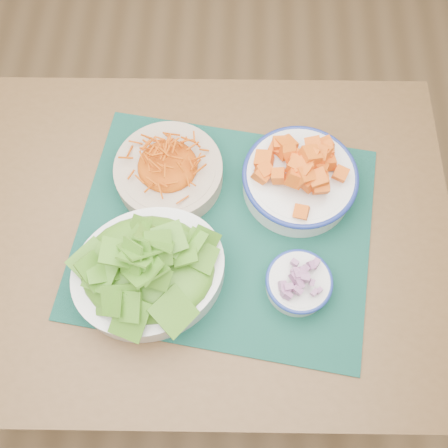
% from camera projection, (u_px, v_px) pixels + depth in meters
% --- Properties ---
extents(ground, '(4.00, 4.00, 0.00)m').
position_uv_depth(ground, '(133.00, 271.00, 1.73)').
color(ground, '#AD8353').
rests_on(ground, ground).
extents(table, '(1.12, 0.76, 0.75)m').
position_uv_depth(table, '(179.00, 249.00, 1.08)').
color(table, brown).
rests_on(table, ground).
extents(placemat, '(0.62, 0.54, 0.00)m').
position_uv_depth(placemat, '(224.00, 230.00, 0.97)').
color(placemat, '#092D26').
rests_on(placemat, table).
extents(carrot_bowl, '(0.28, 0.28, 0.08)m').
position_uv_depth(carrot_bowl, '(168.00, 169.00, 0.98)').
color(carrot_bowl, tan).
rests_on(carrot_bowl, placemat).
extents(squash_bowl, '(0.29, 0.29, 0.12)m').
position_uv_depth(squash_bowl, '(301.00, 175.00, 0.96)').
color(squash_bowl, white).
rests_on(squash_bowl, placemat).
extents(lettuce_bowl, '(0.35, 0.33, 0.13)m').
position_uv_depth(lettuce_bowl, '(148.00, 268.00, 0.88)').
color(lettuce_bowl, white).
rests_on(lettuce_bowl, placemat).
extents(onion_bowl, '(0.12, 0.12, 0.06)m').
position_uv_depth(onion_bowl, '(299.00, 282.00, 0.90)').
color(onion_bowl, silver).
rests_on(onion_bowl, placemat).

